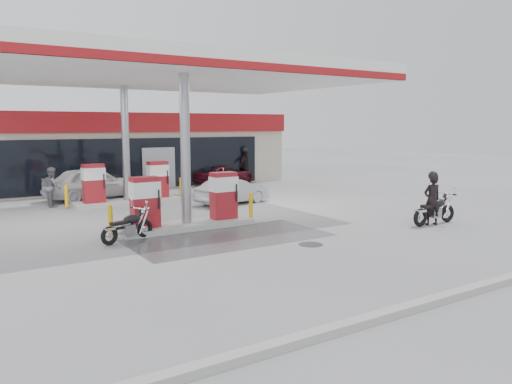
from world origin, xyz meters
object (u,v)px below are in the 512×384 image
(attendant, at_px, (53,187))
(pump_island_near, at_px, (186,207))
(parked_motorcycle, at_px, (128,227))
(sedan_white, at_px, (93,183))
(parked_car_right, at_px, (224,175))
(hatchback_silver, at_px, (232,191))
(main_motorcycle, at_px, (435,211))
(pump_island_far, at_px, (127,188))
(biker_main, at_px, (432,200))
(biker_walking, at_px, (245,166))

(attendant, bearing_deg, pump_island_near, -154.89)
(parked_motorcycle, relative_size, sedan_white, 0.40)
(parked_motorcycle, height_order, attendant, attendant)
(parked_motorcycle, height_order, parked_car_right, parked_car_right)
(hatchback_silver, bearing_deg, pump_island_near, 121.90)
(main_motorcycle, relative_size, sedan_white, 0.47)
(pump_island_far, relative_size, parked_car_right, 1.31)
(main_motorcycle, distance_m, sedan_white, 14.73)
(main_motorcycle, distance_m, biker_main, 0.45)
(main_motorcycle, relative_size, parked_motorcycle, 1.17)
(hatchback_silver, relative_size, biker_walking, 1.66)
(parked_motorcycle, xyz_separation_m, sedan_white, (1.38, 8.98, 0.33))
(pump_island_near, xyz_separation_m, parked_motorcycle, (-2.22, -0.78, -0.30))
(hatchback_silver, distance_m, parked_car_right, 7.13)
(biker_main, bearing_deg, parked_car_right, -75.25)
(attendant, relative_size, hatchback_silver, 0.49)
(pump_island_near, bearing_deg, sedan_white, 95.85)
(biker_main, xyz_separation_m, hatchback_silver, (-3.40, 7.60, -0.31))
(parked_motorcycle, distance_m, parked_car_right, 14.16)
(biker_main, distance_m, biker_walking, 13.84)
(main_motorcycle, height_order, parked_car_right, parked_car_right)
(pump_island_near, distance_m, sedan_white, 8.24)
(pump_island_near, relative_size, main_motorcycle, 2.52)
(pump_island_near, height_order, sedan_white, pump_island_near)
(parked_motorcycle, xyz_separation_m, attendant, (-0.61, 7.78, 0.41))
(main_motorcycle, xyz_separation_m, hatchback_silver, (-3.60, 7.60, 0.09))
(pump_island_far, relative_size, biker_walking, 2.55)
(sedan_white, relative_size, hatchback_silver, 1.30)
(biker_walking, bearing_deg, attendant, 158.27)
(hatchback_silver, height_order, parked_car_right, hatchback_silver)
(parked_motorcycle, bearing_deg, main_motorcycle, -37.32)
(main_motorcycle, relative_size, attendant, 1.24)
(pump_island_near, distance_m, main_motorcycle, 8.43)
(sedan_white, xyz_separation_m, biker_walking, (9.07, 1.60, 0.27))
(hatchback_silver, distance_m, biker_walking, 7.62)
(hatchback_silver, bearing_deg, main_motorcycle, -166.04)
(pump_island_near, xyz_separation_m, biker_walking, (8.23, 9.80, 0.30))
(biker_main, height_order, biker_walking, biker_walking)
(sedan_white, height_order, parked_car_right, sedan_white)
(attendant, height_order, parked_car_right, attendant)
(attendant, relative_size, parked_car_right, 0.42)
(biker_main, bearing_deg, hatchback_silver, -52.20)
(pump_island_near, bearing_deg, parked_motorcycle, -160.52)
(biker_main, height_order, hatchback_silver, biker_main)
(pump_island_far, bearing_deg, biker_walking, 24.79)
(main_motorcycle, distance_m, parked_motorcycle, 10.16)
(pump_island_far, height_order, sedan_white, pump_island_far)
(main_motorcycle, bearing_deg, biker_walking, 86.57)
(parked_motorcycle, height_order, hatchback_silver, hatchback_silver)
(pump_island_far, bearing_deg, pump_island_near, -90.00)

